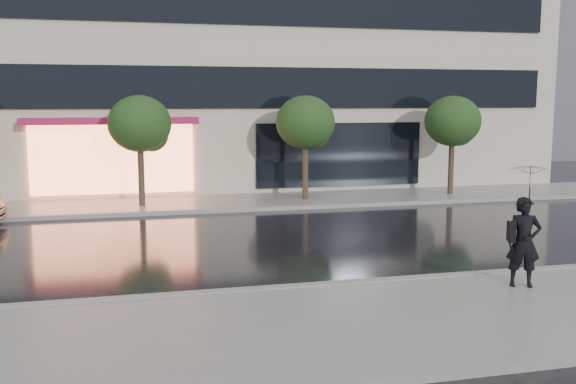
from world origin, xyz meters
name	(u,v)px	position (x,y,z in m)	size (l,w,h in m)	color
ground	(293,278)	(0.00, 0.00, 0.00)	(120.00, 120.00, 0.00)	black
sidewalk_near	(340,326)	(0.00, -3.25, 0.06)	(60.00, 4.50, 0.12)	slate
sidewalk_far	(225,202)	(0.00, 10.25, 0.06)	(60.00, 3.50, 0.12)	slate
curb_near	(305,288)	(0.00, -1.00, 0.07)	(60.00, 0.25, 0.14)	gray
curb_far	(232,210)	(0.00, 8.50, 0.07)	(60.00, 0.25, 0.14)	gray
bg_building_right	(550,41)	(26.00, 28.00, 8.00)	(12.00, 12.00, 16.00)	#4C4C54
tree_mid_west	(141,126)	(-2.94, 10.03, 2.92)	(2.20, 2.20, 3.99)	#33261C
tree_mid_east	(307,124)	(3.06, 10.03, 2.92)	(2.20, 2.20, 3.99)	#33261C
tree_far_east	(454,123)	(9.06, 10.03, 2.92)	(2.20, 2.20, 3.99)	#33261C
pedestrian_with_umbrella	(527,210)	(4.23, -2.09, 1.68)	(1.19, 1.20, 2.45)	black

